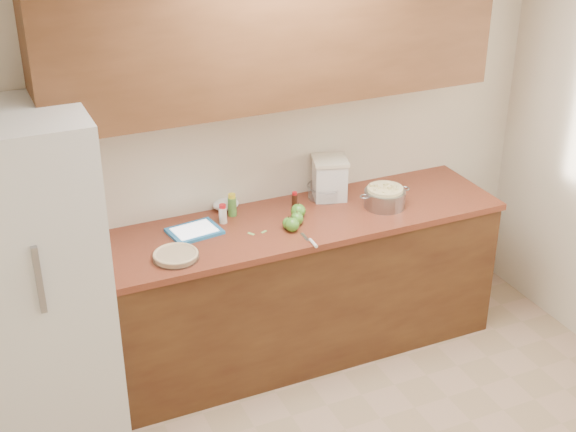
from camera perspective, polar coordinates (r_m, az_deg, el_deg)
name	(u,v)px	position (r m, az deg, el deg)	size (l,w,h in m)	color
room_shell	(432,288)	(3.36, 10.21, -5.04)	(3.60, 3.60, 3.60)	tan
counter_run	(286,289)	(4.89, -0.13, -5.18)	(2.64, 0.68, 0.92)	#533217
upper_cabinets	(274,40)	(4.43, -0.99, 12.41)	(2.60, 0.34, 0.70)	brown
fridge	(33,280)	(4.33, -17.66, -4.34)	(0.70, 0.70, 1.80)	silver
pie	(176,256)	(4.31, -7.98, -2.80)	(0.25, 0.25, 0.04)	silver
colander	(385,197)	(4.85, 6.89, 1.32)	(0.34, 0.25, 0.13)	gray
flour_canister	(330,178)	(4.92, 2.97, 2.73)	(0.26, 0.26, 0.26)	silver
tablet	(194,231)	(4.57, -6.67, -1.08)	(0.31, 0.25, 0.02)	#2471AE
paring_knife	(312,242)	(4.43, 1.72, -1.87)	(0.03, 0.19, 0.02)	gray
lemon_bottle	(232,205)	(4.72, -3.99, 0.77)	(0.05, 0.05, 0.14)	#4C8C38
cinnamon_shaker	(223,214)	(4.64, -4.65, 0.14)	(0.05, 0.05, 0.12)	beige
vanilla_bottle	(295,200)	(4.82, 0.47, 1.16)	(0.04, 0.04, 0.10)	black
mixing_bowl	(325,191)	(4.94, 2.68, 1.81)	(0.23, 0.23, 0.09)	silver
paper_towel	(226,204)	(4.81, -4.45, 0.84)	(0.16, 0.13, 0.07)	white
apple_left	(288,223)	(4.57, 0.03, -0.52)	(0.07, 0.07, 0.08)	#468B27
apple_center	(298,211)	(4.69, 0.73, 0.36)	(0.09, 0.09, 0.10)	#468B27
apple_front	(292,225)	(4.54, 0.29, -0.61)	(0.08, 0.08, 0.09)	#468B27
apple_extra	(297,219)	(4.61, 0.64, -0.18)	(0.08, 0.08, 0.09)	#468B27
peel_a	(264,232)	(4.55, -1.72, -1.13)	(0.04, 0.01, 0.00)	#90C760
peel_b	(300,223)	(4.64, 0.85, -0.52)	(0.03, 0.01, 0.00)	#90C760
peel_c	(251,234)	(4.53, -2.64, -1.27)	(0.04, 0.02, 0.00)	#90C760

